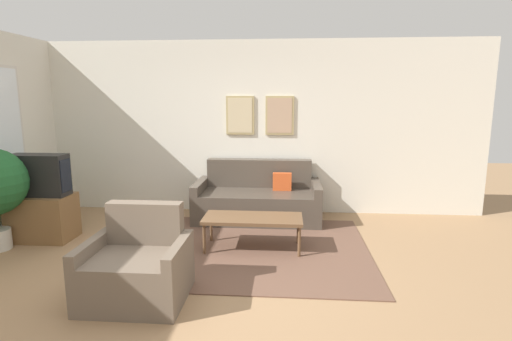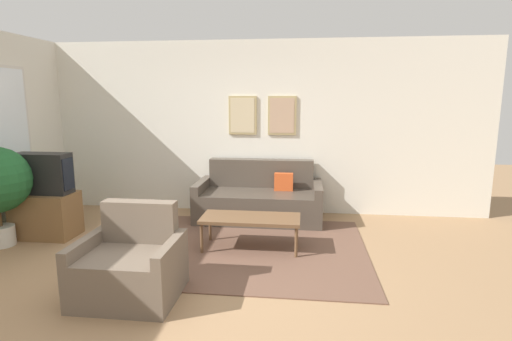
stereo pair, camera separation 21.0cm
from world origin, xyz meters
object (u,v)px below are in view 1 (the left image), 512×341
coffee_table (253,220)px  tv (39,175)px  armchair (137,268)px  couch (258,200)px

coffee_table → tv: bearing=177.1°
tv → armchair: tv is taller
coffee_table → couch: bearing=91.3°
coffee_table → armchair: armchair is taller
tv → couch: bearing=22.0°
couch → coffee_table: size_ratio=1.56×
couch → tv: size_ratio=2.56×
couch → coffee_table: couch is taller
coffee_table → tv: tv is taller
coffee_table → armchair: (-0.95, -1.28, -0.09)m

